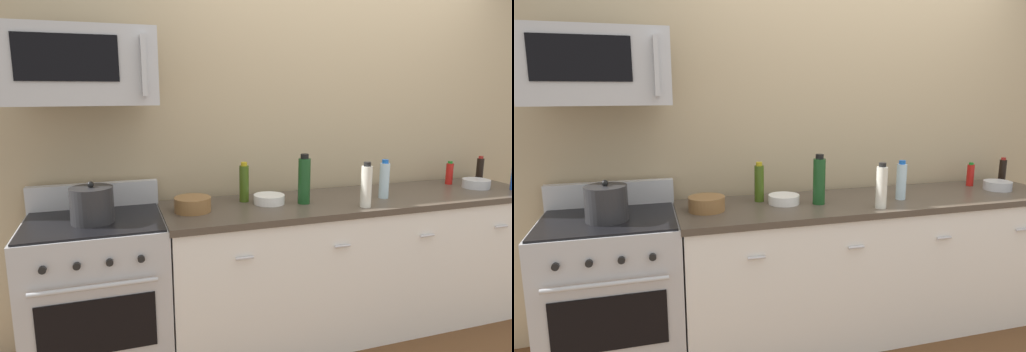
% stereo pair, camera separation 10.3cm
% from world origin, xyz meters
% --- Properties ---
extents(ground_plane, '(6.85, 6.85, 0.00)m').
position_xyz_m(ground_plane, '(0.00, 0.00, 0.00)').
color(ground_plane, brown).
extents(back_wall, '(5.71, 0.10, 2.70)m').
position_xyz_m(back_wall, '(0.00, 0.41, 1.35)').
color(back_wall, tan).
rests_on(back_wall, ground_plane).
extents(counter_unit, '(2.62, 0.66, 0.92)m').
position_xyz_m(counter_unit, '(0.00, -0.00, 0.46)').
color(counter_unit, white).
rests_on(counter_unit, ground_plane).
extents(range_oven, '(0.76, 0.69, 1.07)m').
position_xyz_m(range_oven, '(-1.68, 0.00, 0.47)').
color(range_oven, '#B7BABF').
rests_on(range_oven, ground_plane).
extents(microwave, '(0.74, 0.44, 0.40)m').
position_xyz_m(microwave, '(-1.68, 0.05, 1.75)').
color(microwave, '#B7BABF').
extents(bottle_soy_sauce_dark, '(0.05, 0.05, 0.20)m').
position_xyz_m(bottle_soy_sauce_dark, '(1.18, 0.18, 1.01)').
color(bottle_soy_sauce_dark, black).
rests_on(bottle_soy_sauce_dark, countertop_slab).
extents(bottle_water_clear, '(0.07, 0.07, 0.26)m').
position_xyz_m(bottle_water_clear, '(0.14, -0.06, 1.04)').
color(bottle_water_clear, silver).
rests_on(bottle_water_clear, countertop_slab).
extents(bottle_vinegar_white, '(0.07, 0.07, 0.28)m').
position_xyz_m(bottle_vinegar_white, '(-0.10, -0.22, 1.05)').
color(bottle_vinegar_white, silver).
rests_on(bottle_vinegar_white, countertop_slab).
extents(bottle_wine_green, '(0.08, 0.08, 0.32)m').
position_xyz_m(bottle_wine_green, '(-0.42, -0.03, 1.07)').
color(bottle_wine_green, '#19471E').
rests_on(bottle_wine_green, countertop_slab).
extents(bottle_olive_oil, '(0.06, 0.06, 0.26)m').
position_xyz_m(bottle_olive_oil, '(-0.77, 0.14, 1.04)').
color(bottle_olive_oil, '#385114').
rests_on(bottle_olive_oil, countertop_slab).
extents(bottle_hot_sauce_red, '(0.05, 0.05, 0.18)m').
position_xyz_m(bottle_hot_sauce_red, '(0.87, 0.16, 1.00)').
color(bottle_hot_sauce_red, '#B21914').
rests_on(bottle_hot_sauce_red, countertop_slab).
extents(bowl_steel_prep, '(0.19, 0.19, 0.06)m').
position_xyz_m(bowl_steel_prep, '(0.97, -0.01, 0.95)').
color(bowl_steel_prep, '#B2B5BA').
rests_on(bowl_steel_prep, countertop_slab).
extents(bowl_wooden_salad, '(0.22, 0.22, 0.09)m').
position_xyz_m(bowl_wooden_salad, '(-1.13, 0.01, 0.97)').
color(bowl_wooden_salad, brown).
rests_on(bowl_wooden_salad, countertop_slab).
extents(bowl_white_ceramic, '(0.20, 0.20, 0.06)m').
position_xyz_m(bowl_white_ceramic, '(-0.63, 0.04, 0.95)').
color(bowl_white_ceramic, white).
rests_on(bowl_white_ceramic, countertop_slab).
extents(stockpot, '(0.23, 0.23, 0.23)m').
position_xyz_m(stockpot, '(-1.68, -0.05, 1.02)').
color(stockpot, '#262628').
rests_on(stockpot, range_oven).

